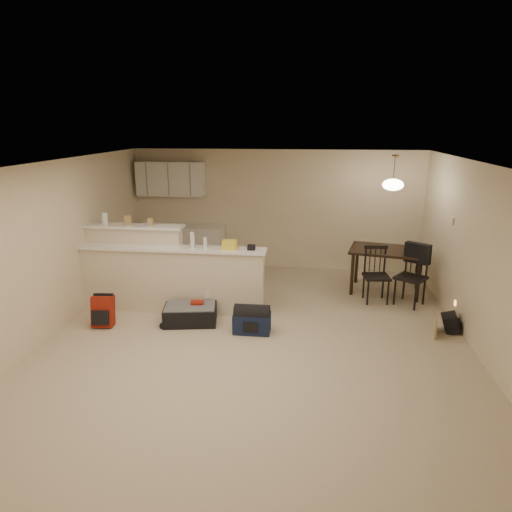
# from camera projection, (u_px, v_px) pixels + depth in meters

# --- Properties ---
(room) EXTENTS (7.00, 7.02, 2.50)m
(room) POSITION_uv_depth(u_px,v_px,m) (257.00, 256.00, 6.25)
(room) COLOR #C2B295
(room) RESTS_ON ground
(breakfast_bar) EXTENTS (3.08, 0.58, 1.39)m
(breakfast_bar) POSITION_uv_depth(u_px,v_px,m) (159.00, 274.00, 7.57)
(breakfast_bar) COLOR beige
(breakfast_bar) RESTS_ON ground
(upper_cabinets) EXTENTS (1.40, 0.34, 0.70)m
(upper_cabinets) POSITION_uv_depth(u_px,v_px,m) (171.00, 179.00, 9.48)
(upper_cabinets) COLOR white
(upper_cabinets) RESTS_ON room
(kitchen_counter) EXTENTS (1.80, 0.60, 0.90)m
(kitchen_counter) POSITION_uv_depth(u_px,v_px,m) (182.00, 248.00, 9.74)
(kitchen_counter) COLOR white
(kitchen_counter) RESTS_ON ground
(thermostat) EXTENTS (0.02, 0.12, 0.12)m
(thermostat) POSITION_uv_depth(u_px,v_px,m) (453.00, 221.00, 7.32)
(thermostat) COLOR beige
(thermostat) RESTS_ON room
(jar) EXTENTS (0.10, 0.10, 0.20)m
(jar) POSITION_uv_depth(u_px,v_px,m) (105.00, 218.00, 7.56)
(jar) COLOR silver
(jar) RESTS_ON breakfast_bar
(cereal_box) EXTENTS (0.10, 0.07, 0.16)m
(cereal_box) POSITION_uv_depth(u_px,v_px,m) (128.00, 220.00, 7.52)
(cereal_box) COLOR #A38B54
(cereal_box) RESTS_ON breakfast_bar
(small_box) EXTENTS (0.08, 0.06, 0.12)m
(small_box) POSITION_uv_depth(u_px,v_px,m) (151.00, 222.00, 7.48)
(small_box) COLOR #A38B54
(small_box) RESTS_ON breakfast_bar
(bottle_a) EXTENTS (0.07, 0.07, 0.26)m
(bottle_a) POSITION_uv_depth(u_px,v_px,m) (192.00, 240.00, 7.25)
(bottle_a) COLOR silver
(bottle_a) RESTS_ON breakfast_bar
(bottle_b) EXTENTS (0.06, 0.06, 0.18)m
(bottle_b) POSITION_uv_depth(u_px,v_px,m) (205.00, 243.00, 7.24)
(bottle_b) COLOR silver
(bottle_b) RESTS_ON breakfast_bar
(bag_lump) EXTENTS (0.22, 0.18, 0.14)m
(bag_lump) POSITION_uv_depth(u_px,v_px,m) (230.00, 245.00, 7.20)
(bag_lump) COLOR #A38B54
(bag_lump) RESTS_ON breakfast_bar
(pouch) EXTENTS (0.12, 0.10, 0.08)m
(pouch) POSITION_uv_depth(u_px,v_px,m) (251.00, 247.00, 7.17)
(pouch) COLOR #A38B54
(pouch) RESTS_ON breakfast_bar
(dining_table) EXTENTS (1.46, 1.12, 0.82)m
(dining_table) POSITION_uv_depth(u_px,v_px,m) (387.00, 254.00, 8.27)
(dining_table) COLOR black
(dining_table) RESTS_ON ground
(pendant_lamp) EXTENTS (0.36, 0.36, 0.62)m
(pendant_lamp) POSITION_uv_depth(u_px,v_px,m) (393.00, 184.00, 7.92)
(pendant_lamp) COLOR brown
(pendant_lamp) RESTS_ON room
(dining_chair_near) EXTENTS (0.47, 0.45, 0.97)m
(dining_chair_near) POSITION_uv_depth(u_px,v_px,m) (377.00, 275.00, 7.87)
(dining_chair_near) COLOR black
(dining_chair_near) RESTS_ON ground
(dining_chair_far) EXTENTS (0.62, 0.61, 1.04)m
(dining_chair_far) POSITION_uv_depth(u_px,v_px,m) (411.00, 276.00, 7.72)
(dining_chair_far) COLOR black
(dining_chair_far) RESTS_ON ground
(suitcase) EXTENTS (0.88, 0.65, 0.27)m
(suitcase) POSITION_uv_depth(u_px,v_px,m) (190.00, 314.00, 7.12)
(suitcase) COLOR black
(suitcase) RESTS_ON ground
(red_backpack) EXTENTS (0.33, 0.22, 0.47)m
(red_backpack) POSITION_uv_depth(u_px,v_px,m) (103.00, 311.00, 6.99)
(red_backpack) COLOR maroon
(red_backpack) RESTS_ON ground
(navy_duffel) EXTENTS (0.55, 0.30, 0.30)m
(navy_duffel) POSITION_uv_depth(u_px,v_px,m) (252.00, 323.00, 6.79)
(navy_duffel) COLOR #131D3C
(navy_duffel) RESTS_ON ground
(black_daypack) EXTENTS (0.25, 0.33, 0.26)m
(black_daypack) POSITION_uv_depth(u_px,v_px,m) (451.00, 323.00, 6.83)
(black_daypack) COLOR black
(black_daypack) RESTS_ON ground
(cardboard_sheet) EXTENTS (0.13, 0.41, 0.32)m
(cardboard_sheet) POSITION_uv_depth(u_px,v_px,m) (436.00, 325.00, 6.68)
(cardboard_sheet) COLOR #A38B54
(cardboard_sheet) RESTS_ON ground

